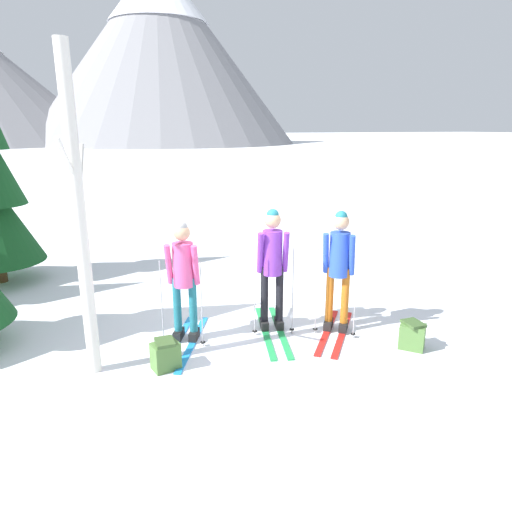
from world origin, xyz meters
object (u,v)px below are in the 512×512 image
Objects in this scene: birch_tree_tall at (79,217)px; skier_in_purple at (272,263)px; backpack_on_snow_front at (166,355)px; skier_in_pink at (184,275)px; backpack_on_snow_beside at (412,335)px; skier_in_blue at (339,264)px.

skier_in_purple is at bearing 7.87° from birch_tree_tall.
birch_tree_tall reaches higher than skier_in_purple.
skier_in_purple reaches higher than backpack_on_snow_front.
birch_tree_tall reaches higher than backpack_on_snow_front.
skier_in_pink is 1.62m from birch_tree_tall.
skier_in_purple is 4.51× the size of backpack_on_snow_beside.
skier_in_pink is at bearing 59.80° from backpack_on_snow_front.
skier_in_purple is 0.48× the size of birch_tree_tall.
backpack_on_snow_front is (-1.66, -0.62, -0.83)m from skier_in_purple.
backpack_on_snow_beside is (0.66, -0.86, -0.82)m from skier_in_blue.
birch_tree_tall is 4.45m from backpack_on_snow_beside.
birch_tree_tall reaches higher than skier_in_pink.
skier_in_purple reaches higher than backpack_on_snow_beside.
skier_in_blue is 3.46m from birch_tree_tall.
skier_in_purple is 4.71× the size of backpack_on_snow_front.
skier_in_purple reaches higher than skier_in_pink.
skier_in_pink is 4.43× the size of backpack_on_snow_front.
skier_in_blue reaches higher than backpack_on_snow_beside.
backpack_on_snow_front is 3.24m from backpack_on_snow_beside.
skier_in_purple is at bearing -4.18° from skier_in_pink.
birch_tree_tall is (-3.35, 0.04, 0.90)m from skier_in_blue.
birch_tree_tall reaches higher than skier_in_blue.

